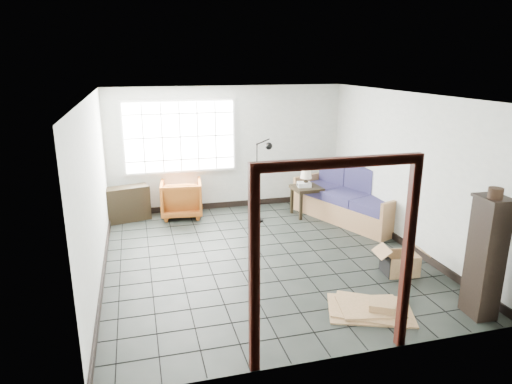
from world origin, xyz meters
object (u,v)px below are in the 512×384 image
object	(u,v)px
armchair	(181,196)
side_table	(306,192)
tall_shelf	(486,257)
futon_sofa	(351,201)

from	to	relation	value
armchair	side_table	size ratio (longest dim) A/B	1.36
side_table	tall_shelf	xyz separation A→B (m)	(0.72, -4.17, 0.28)
futon_sofa	armchair	bearing A→B (deg)	139.80
armchair	side_table	world-z (taller)	armchair
futon_sofa	side_table	distance (m)	0.92
futon_sofa	tall_shelf	size ratio (longest dim) A/B	1.62
tall_shelf	armchair	bearing A→B (deg)	126.97
tall_shelf	side_table	bearing A→B (deg)	103.02
armchair	tall_shelf	xyz separation A→B (m)	(3.21, -4.80, 0.37)
futon_sofa	side_table	xyz separation A→B (m)	(-0.79, 0.46, 0.13)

